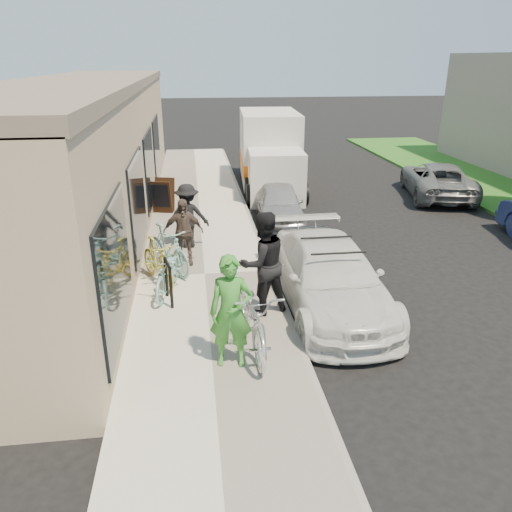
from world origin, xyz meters
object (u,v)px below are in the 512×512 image
cruiser_bike_b (168,273)px  cruiser_bike_c (158,262)px  sedan_silver (279,203)px  bystander_a (188,216)px  bike_rack (168,278)px  sedan_white (329,277)px  woman_rider (231,312)px  cruiser_bike_a (168,249)px  moving_truck (270,155)px  man_standing (263,263)px  bystander_b (183,232)px  tandem_bike (253,316)px  sandwich_board (163,196)px  far_car_gray (437,180)px

cruiser_bike_b → cruiser_bike_c: size_ratio=1.04×
sedan_silver → bystander_a: bearing=-136.1°
bike_rack → sedan_white: sedan_white is taller
woman_rider → cruiser_bike_b: bearing=118.8°
cruiser_bike_a → bystander_a: (0.47, 1.60, 0.29)m
moving_truck → man_standing: 10.84m
bike_rack → bystander_b: bearing=81.5°
bike_rack → cruiser_bike_c: cruiser_bike_c is taller
tandem_bike → cruiser_bike_b: (-1.50, 2.33, -0.13)m
sandwich_board → sedan_white: sedan_white is taller
tandem_bike → bystander_a: 5.19m
bike_rack → bystander_a: 3.23m
bike_rack → far_car_gray: size_ratio=0.20×
bike_rack → woman_rider: size_ratio=0.48×
sedan_white → sedan_silver: (-0.01, 5.82, -0.09)m
sedan_silver → woman_rider: 8.14m
man_standing → cruiser_bike_b: (-1.84, 1.08, -0.56)m
bystander_a → bystander_b: (-0.11, -1.19, -0.03)m
tandem_bike → cruiser_bike_b: size_ratio=1.30×
woman_rider → cruiser_bike_c: bearing=119.4°
moving_truck → bystander_b: size_ratio=3.65×
sandwich_board → cruiser_bike_a: cruiser_bike_a is taller
cruiser_bike_a → cruiser_bike_c: cruiser_bike_a is taller
bike_rack → man_standing: bearing=-19.1°
sedan_silver → man_standing: size_ratio=1.68×
bike_rack → sedan_silver: bearing=59.6°
cruiser_bike_c → bystander_a: bearing=48.4°
man_standing → bystander_b: bearing=-80.6°
sandwich_board → cruiser_bike_b: (0.37, -6.01, -0.09)m
sandwich_board → bystander_a: bearing=-62.6°
woman_rider → cruiser_bike_c: woman_rider is taller
sandwich_board → cruiser_bike_c: (0.12, -5.49, -0.04)m
bystander_b → woman_rider: bearing=-81.0°
sedan_silver → far_car_gray: bearing=24.5°
far_car_gray → bystander_a: bystander_a is taller
woman_rider → bystander_a: 5.59m
sandwich_board → cruiser_bike_c: 5.49m
tandem_bike → cruiser_bike_a: tandem_bike is taller
sedan_silver → woman_rider: bearing=-100.6°
bike_rack → woman_rider: bearing=-65.4°
sandwich_board → tandem_bike: size_ratio=0.47×
sedan_white → cruiser_bike_c: bearing=159.0°
woman_rider → cruiser_bike_b: size_ratio=1.08×
far_car_gray → woman_rider: woman_rider is taller
sedan_white → cruiser_bike_c: (-3.49, 1.30, -0.03)m
tandem_bike → man_standing: bearing=71.6°
woman_rider → tandem_bike: bearing=57.1°
sedan_white → moving_truck: moving_truck is taller
sandwich_board → sedan_silver: (3.60, -0.97, -0.11)m
far_car_gray → tandem_bike: (-8.00, -9.62, 0.11)m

